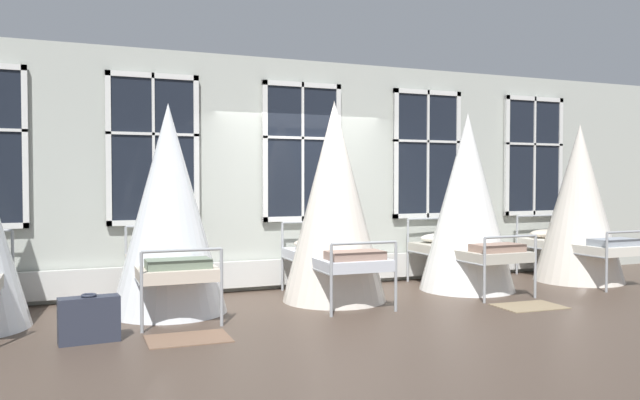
% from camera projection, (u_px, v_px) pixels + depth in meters
% --- Properties ---
extents(ground, '(26.12, 26.12, 0.00)m').
position_uv_depth(ground, '(332.00, 301.00, 8.19)').
color(ground, '#4C3D33').
extents(back_wall_with_windows, '(14.06, 0.10, 3.28)m').
position_uv_depth(back_wall_with_windows, '(300.00, 174.00, 9.24)').
color(back_wall_with_windows, '#B2B7AD').
rests_on(back_wall_with_windows, ground).
extents(window_bank, '(9.56, 0.10, 2.89)m').
position_uv_depth(window_bank, '(303.00, 208.00, 9.14)').
color(window_bank, black).
rests_on(window_bank, ground).
extents(cot_second, '(1.34, 1.88, 2.45)m').
position_uv_depth(cot_second, '(169.00, 211.00, 7.44)').
color(cot_second, '#9EA3A8').
rests_on(cot_second, ground).
extents(cot_third, '(1.34, 1.89, 2.58)m').
position_uv_depth(cot_third, '(334.00, 204.00, 8.20)').
color(cot_third, '#9EA3A8').
rests_on(cot_third, ground).
extents(cot_fourth, '(1.34, 1.89, 2.50)m').
position_uv_depth(cot_fourth, '(467.00, 204.00, 9.01)').
color(cot_fourth, '#9EA3A8').
rests_on(cot_fourth, ground).
extents(cot_fifth, '(1.34, 1.88, 2.41)m').
position_uv_depth(cot_fifth, '(579.00, 205.00, 9.78)').
color(cot_fifth, '#9EA3A8').
rests_on(cot_fifth, ground).
extents(rug_second, '(0.81, 0.58, 0.01)m').
position_uv_depth(rug_second, '(188.00, 339.00, 6.22)').
color(rug_second, brown).
rests_on(rug_second, ground).
extents(rug_fourth, '(0.83, 0.60, 0.01)m').
position_uv_depth(rug_fourth, '(529.00, 306.00, 7.81)').
color(rug_fourth, '#8E7A5B').
rests_on(rug_fourth, ground).
extents(suitcase_dark, '(0.57, 0.25, 0.47)m').
position_uv_depth(suitcase_dark, '(89.00, 319.00, 6.09)').
color(suitcase_dark, '#2D3342').
rests_on(suitcase_dark, ground).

